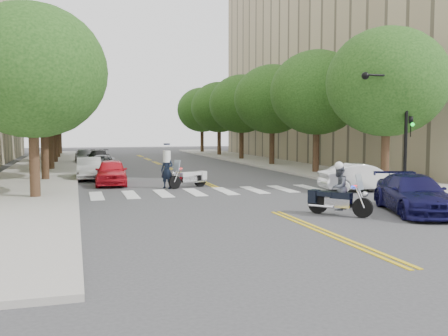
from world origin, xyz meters
name	(u,v)px	position (x,y,z in m)	size (l,w,h in m)	color
ground	(276,212)	(0.00, 0.00, 0.00)	(140.00, 140.00, 0.00)	#38383A
sidewalk_left	(42,170)	(-9.50, 22.00, 0.07)	(5.00, 60.00, 0.15)	#9E9991
sidewalk_right	(279,165)	(9.50, 22.00, 0.07)	(5.00, 60.00, 0.15)	#9E9991
building_right	(417,50)	(26.00, 26.00, 11.00)	(26.00, 44.00, 22.00)	tan
tree_l_0	(32,71)	(-8.80, 6.00, 5.55)	(6.40, 6.40, 8.45)	#382316
tree_l_1	(43,86)	(-8.80, 14.00, 5.55)	(6.40, 6.40, 8.45)	#382316
tree_l_2	(50,95)	(-8.80, 22.00, 5.55)	(6.40, 6.40, 8.45)	#382316
tree_l_3	(54,101)	(-8.80, 30.00, 5.55)	(6.40, 6.40, 8.45)	#382316
tree_l_4	(57,105)	(-8.80, 38.00, 5.55)	(6.40, 6.40, 8.45)	#382316
tree_l_5	(59,108)	(-8.80, 46.00, 5.55)	(6.40, 6.40, 8.45)	#382316
tree_r_0	(387,82)	(8.80, 6.00, 5.55)	(6.40, 6.40, 8.45)	#382316
tree_r_1	(317,93)	(8.80, 14.00, 5.55)	(6.40, 6.40, 8.45)	#382316
tree_r_2	(272,99)	(8.80, 22.00, 5.55)	(6.40, 6.40, 8.45)	#382316
tree_r_3	(242,104)	(8.80, 30.00, 5.55)	(6.40, 6.40, 8.45)	#382316
tree_r_4	(219,107)	(8.80, 38.00, 5.55)	(6.40, 6.40, 8.45)	#382316
tree_r_5	(202,110)	(8.80, 46.00, 5.55)	(6.40, 6.40, 8.45)	#382316
traffic_signal_pole	(398,116)	(7.72, 3.50, 3.72)	(2.82, 0.42, 6.00)	black
motorcycle_police	(337,191)	(1.84, -1.26, 0.86)	(1.72, 1.99, 1.93)	black
motorcycle_parked	(191,178)	(-1.27, 8.56, 0.52)	(2.21, 1.14, 1.49)	black
officer_standing	(167,170)	(-2.55, 8.50, 0.94)	(0.69, 0.45, 1.89)	black
convertible	(362,177)	(6.50, 4.50, 0.69)	(1.46, 4.19, 1.38)	white
sedan_blue	(414,194)	(4.79, -1.62, 0.70)	(1.96, 4.81, 1.40)	#0F0E3C
parked_car_a	(111,172)	(-5.20, 11.01, 0.71)	(1.67, 4.16, 1.42)	red
parked_car_b	(89,168)	(-6.30, 14.50, 0.67)	(1.42, 4.06, 1.34)	silver
parked_car_c	(102,163)	(-5.20, 20.52, 0.58)	(1.94, 4.20, 1.17)	#A4A6AC
parked_car_d	(99,158)	(-5.20, 26.38, 0.66)	(1.85, 4.55, 1.32)	black
parked_car_e	(84,156)	(-6.30, 29.50, 0.68)	(1.61, 4.00, 1.36)	gray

